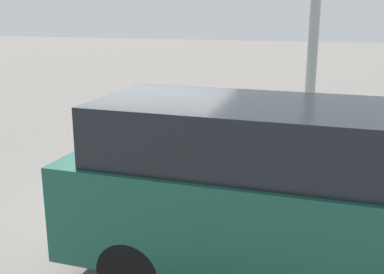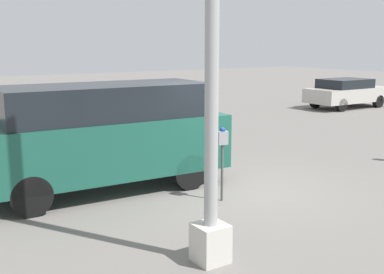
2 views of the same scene
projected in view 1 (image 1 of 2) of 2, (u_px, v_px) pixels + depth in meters
The scene contains 4 objects.
ground_plane at pixel (147, 214), 7.74m from camera, with size 80.00×80.00×0.00m, color slate.
parking_meter_near at pixel (191, 147), 7.65m from camera, with size 0.22×0.14×1.45m.
lamp_post at pixel (312, 52), 8.76m from camera, with size 0.44×0.44×6.49m.
parked_van at pixel (286, 192), 5.44m from camera, with size 5.28×2.12×2.21m.
Camera 1 is at (2.60, -6.69, 3.24)m, focal length 45.00 mm.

